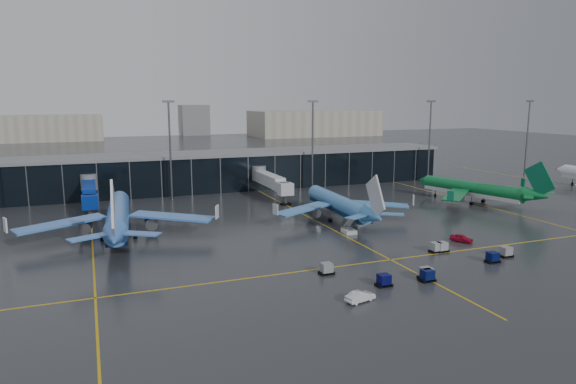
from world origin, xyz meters
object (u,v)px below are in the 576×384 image
object	(u,v)px
service_van_white	(360,296)
baggage_carts	(432,262)
airliner_klm_near	(338,194)
airliner_arkefly	(117,203)
service_van_red	(461,238)
airliner_aer_lingus	(472,180)
mobile_airstair	(349,229)

from	to	relation	value
service_van_white	baggage_carts	bearing A→B (deg)	-78.46
airliner_klm_near	baggage_carts	distance (m)	34.59
service_van_white	airliner_klm_near	bearing A→B (deg)	-36.95
airliner_klm_near	service_van_white	distance (m)	46.37
airliner_arkefly	service_van_red	xyz separation A→B (m)	(58.12, -26.37, -5.85)
baggage_carts	service_van_white	bearing A→B (deg)	-154.73
airliner_arkefly	baggage_carts	size ratio (longest dim) A/B	1.27
airliner_aer_lingus	service_van_white	bearing A→B (deg)	-156.99
airliner_klm_near	airliner_arkefly	bearing A→B (deg)	-179.63
service_van_red	mobile_airstair	bearing A→B (deg)	113.77
airliner_klm_near	airliner_aer_lingus	distance (m)	39.91
service_van_red	service_van_white	world-z (taller)	service_van_red
airliner_arkefly	airliner_klm_near	world-z (taller)	airliner_arkefly
airliner_aer_lingus	baggage_carts	size ratio (longest dim) A/B	1.11
airliner_aer_lingus	service_van_red	distance (m)	39.39
airliner_aer_lingus	mobile_airstair	world-z (taller)	airliner_aer_lingus
airliner_aer_lingus	service_van_white	xyz separation A→B (m)	(-57.86, -46.62, -5.04)
airliner_klm_near	mobile_airstair	world-z (taller)	airliner_klm_near
mobile_airstair	airliner_aer_lingus	bearing A→B (deg)	25.15
baggage_carts	service_van_white	distance (m)	19.06
airliner_aer_lingus	service_van_red	size ratio (longest dim) A/B	9.15
airliner_arkefly	mobile_airstair	xyz separation A→B (m)	(41.89, -13.35, -5.77)
airliner_arkefly	baggage_carts	bearing A→B (deg)	-34.91
airliner_klm_near	mobile_airstair	size ratio (longest dim) A/B	10.80
airliner_klm_near	baggage_carts	xyz separation A→B (m)	(-0.94, -34.22, -4.96)
service_van_white	airliner_arkefly	bearing A→B (deg)	17.51
airliner_klm_near	baggage_carts	world-z (taller)	airliner_klm_near
airliner_arkefly	airliner_klm_near	distance (m)	45.21
airliner_arkefly	airliner_klm_near	size ratio (longest dim) A/B	1.14
service_van_white	airliner_aer_lingus	bearing A→B (deg)	-64.87
airliner_aer_lingus	mobile_airstair	distance (m)	45.92
airliner_arkefly	baggage_carts	world-z (taller)	airliner_arkefly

